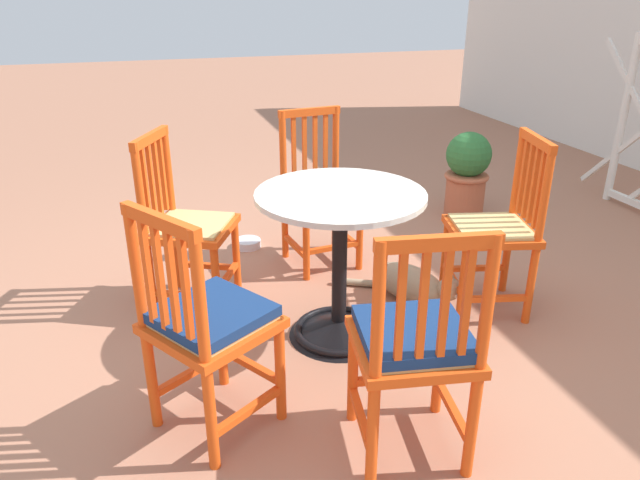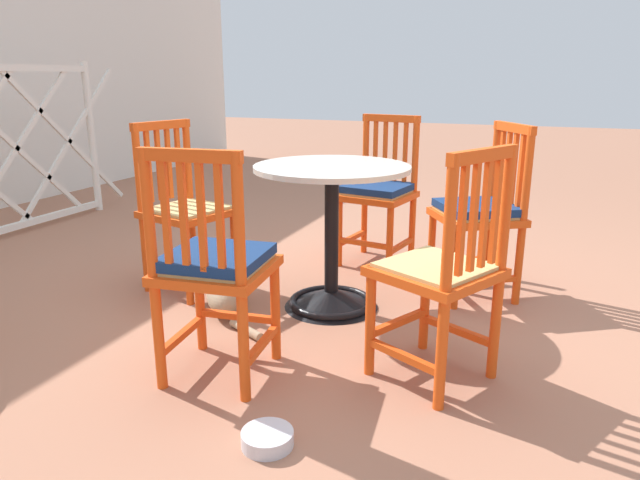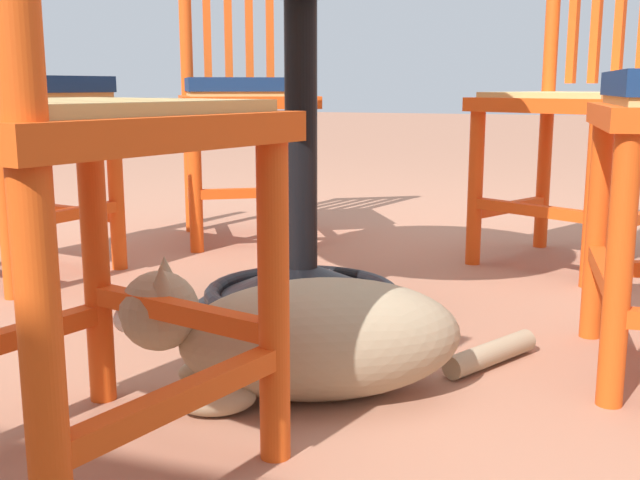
{
  "view_description": "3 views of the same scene",
  "coord_description": "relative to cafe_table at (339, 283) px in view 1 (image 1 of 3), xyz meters",
  "views": [
    {
      "loc": [
        2.32,
        -0.65,
        1.57
      ],
      "look_at": [
        0.01,
        0.08,
        0.52
      ],
      "focal_mm": 33.13,
      "sensor_mm": 36.0,
      "label": 1
    },
    {
      "loc": [
        -2.59,
        -0.79,
        1.15
      ],
      "look_at": [
        0.01,
        0.24,
        0.35
      ],
      "focal_mm": 32.53,
      "sensor_mm": 36.0,
      "label": 2
    },
    {
      "loc": [
        -0.62,
        1.74,
        0.48
      ],
      "look_at": [
        -0.05,
        0.23,
        0.16
      ],
      "focal_mm": 43.65,
      "sensor_mm": 36.0,
      "label": 3
    }
  ],
  "objects": [
    {
      "name": "ground_plane",
      "position": [
        -0.01,
        -0.18,
        -0.28
      ],
      "size": [
        24.0,
        24.0,
        0.0
      ],
      "primitive_type": "plane",
      "color": "#A36B51"
    },
    {
      "name": "cafe_table",
      "position": [
        0.0,
        0.0,
        0.0
      ],
      "size": [
        0.76,
        0.76,
        0.73
      ],
      "color": "black",
      "rests_on": "ground_plane"
    },
    {
      "name": "orange_chair_by_planter",
      "position": [
        0.8,
        -0.01,
        0.16
      ],
      "size": [
        0.46,
        0.46,
        0.91
      ],
      "color": "#E04C14",
      "rests_on": "ground_plane"
    },
    {
      "name": "orange_chair_at_corner",
      "position": [
        -0.03,
        0.84,
        0.15
      ],
      "size": [
        0.49,
        0.49,
        0.91
      ],
      "color": "#E04C14",
      "rests_on": "ground_plane"
    },
    {
      "name": "orange_chair_facing_out",
      "position": [
        -0.82,
        0.17,
        0.16
      ],
      "size": [
        0.44,
        0.44,
        0.91
      ],
      "color": "#E04C14",
      "rests_on": "ground_plane"
    },
    {
      "name": "orange_chair_tucked_in",
      "position": [
        -0.53,
        -0.64,
        0.15
      ],
      "size": [
        0.54,
        0.54,
        0.91
      ],
      "color": "#E04C14",
      "rests_on": "ground_plane"
    },
    {
      "name": "orange_chair_near_fence",
      "position": [
        0.45,
        -0.66,
        0.16
      ],
      "size": [
        0.55,
        0.55,
        0.91
      ],
      "color": "#E04C14",
      "rests_on": "ground_plane"
    },
    {
      "name": "tabby_cat",
      "position": [
        -0.19,
        0.5,
        -0.19
      ],
      "size": [
        0.59,
        0.53,
        0.23
      ],
      "color": "#9E896B",
      "rests_on": "ground_plane"
    },
    {
      "name": "terracotta_planter",
      "position": [
        -1.25,
        1.41,
        0.04
      ],
      "size": [
        0.32,
        0.32,
        0.62
      ],
      "color": "#B25B3D",
      "rests_on": "ground_plane"
    },
    {
      "name": "pet_water_bowl",
      "position": [
        -1.17,
        -0.22,
        -0.26
      ],
      "size": [
        0.17,
        0.17,
        0.05
      ],
      "primitive_type": "cylinder",
      "color": "silver",
      "rests_on": "ground_plane"
    }
  ]
}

